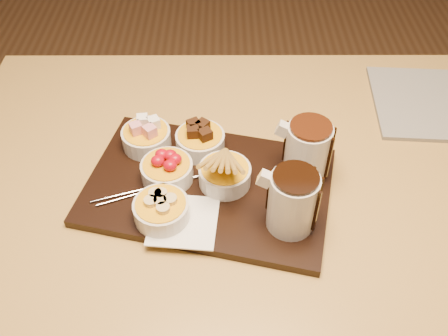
{
  "coord_description": "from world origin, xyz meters",
  "views": [
    {
      "loc": [
        -0.03,
        -0.72,
        1.48
      ],
      "look_at": [
        -0.03,
        -0.07,
        0.81
      ],
      "focal_mm": 40.0,
      "sensor_mm": 36.0,
      "label": 1
    }
  ],
  "objects_px": {
    "dining_table": "(239,196)",
    "serving_board": "(209,186)",
    "bowl_strawberries": "(167,171)",
    "pitcher_dark_chocolate": "(292,202)",
    "newspaper": "(445,104)",
    "pitcher_milk_chocolate": "(307,152)"
  },
  "relations": [
    {
      "from": "dining_table",
      "to": "serving_board",
      "type": "bearing_deg",
      "value": -132.22
    },
    {
      "from": "dining_table",
      "to": "bowl_strawberries",
      "type": "bearing_deg",
      "value": -158.81
    },
    {
      "from": "dining_table",
      "to": "bowl_strawberries",
      "type": "relative_size",
      "value": 12.0
    },
    {
      "from": "dining_table",
      "to": "pitcher_dark_chocolate",
      "type": "height_order",
      "value": "pitcher_dark_chocolate"
    },
    {
      "from": "newspaper",
      "to": "pitcher_milk_chocolate",
      "type": "bearing_deg",
      "value": -142.87
    },
    {
      "from": "bowl_strawberries",
      "to": "newspaper",
      "type": "height_order",
      "value": "bowl_strawberries"
    },
    {
      "from": "pitcher_milk_chocolate",
      "to": "dining_table",
      "type": "bearing_deg",
      "value": 175.19
    },
    {
      "from": "bowl_strawberries",
      "to": "pitcher_dark_chocolate",
      "type": "xyz_separation_m",
      "value": [
        0.23,
        -0.11,
        0.04
      ]
    },
    {
      "from": "serving_board",
      "to": "dining_table",
      "type": "bearing_deg",
      "value": 61.22
    },
    {
      "from": "dining_table",
      "to": "newspaper",
      "type": "distance_m",
      "value": 0.53
    },
    {
      "from": "serving_board",
      "to": "newspaper",
      "type": "xyz_separation_m",
      "value": [
        0.54,
        0.26,
        -0.0
      ]
    },
    {
      "from": "bowl_strawberries",
      "to": "dining_table",
      "type": "bearing_deg",
      "value": 21.19
    },
    {
      "from": "dining_table",
      "to": "pitcher_dark_chocolate",
      "type": "relative_size",
      "value": 10.37
    },
    {
      "from": "dining_table",
      "to": "pitcher_milk_chocolate",
      "type": "bearing_deg",
      "value": -18.26
    },
    {
      "from": "serving_board",
      "to": "pitcher_dark_chocolate",
      "type": "relative_size",
      "value": 3.98
    },
    {
      "from": "pitcher_dark_chocolate",
      "to": "newspaper",
      "type": "distance_m",
      "value": 0.54
    },
    {
      "from": "dining_table",
      "to": "pitcher_milk_chocolate",
      "type": "distance_m",
      "value": 0.22
    },
    {
      "from": "pitcher_dark_chocolate",
      "to": "pitcher_milk_chocolate",
      "type": "relative_size",
      "value": 1.0
    },
    {
      "from": "serving_board",
      "to": "pitcher_dark_chocolate",
      "type": "height_order",
      "value": "pitcher_dark_chocolate"
    },
    {
      "from": "serving_board",
      "to": "bowl_strawberries",
      "type": "relative_size",
      "value": 4.6
    },
    {
      "from": "dining_table",
      "to": "pitcher_milk_chocolate",
      "type": "xyz_separation_m",
      "value": [
        0.12,
        -0.04,
        0.17
      ]
    },
    {
      "from": "serving_board",
      "to": "bowl_strawberries",
      "type": "xyz_separation_m",
      "value": [
        -0.08,
        0.01,
        0.03
      ]
    }
  ]
}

